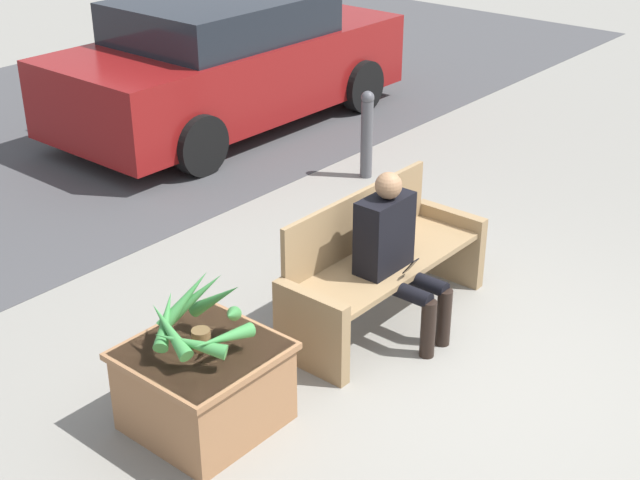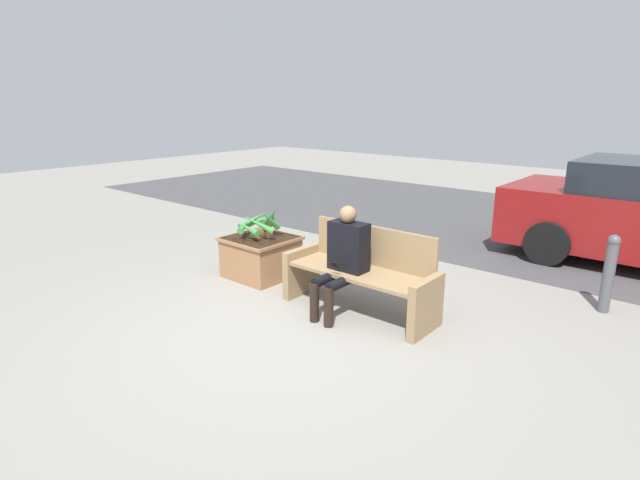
# 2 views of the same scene
# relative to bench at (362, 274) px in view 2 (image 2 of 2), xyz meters

# --- Properties ---
(ground_plane) EXTENTS (30.00, 30.00, 0.00)m
(ground_plane) POSITION_rel_bench_xyz_m (-0.28, -0.87, -0.44)
(ground_plane) COLOR gray
(road_surface) EXTENTS (20.00, 6.00, 0.01)m
(road_surface) POSITION_rel_bench_xyz_m (-0.28, 5.19, -0.43)
(road_surface) COLOR #424244
(road_surface) RESTS_ON ground_plane
(bench) EXTENTS (1.78, 0.60, 0.94)m
(bench) POSITION_rel_bench_xyz_m (0.00, 0.00, 0.00)
(bench) COLOR #8C704C
(bench) RESTS_ON ground_plane
(person_seated) EXTENTS (0.43, 0.62, 1.21)m
(person_seated) POSITION_rel_bench_xyz_m (-0.11, -0.20, 0.24)
(person_seated) COLOR black
(person_seated) RESTS_ON ground_plane
(planter_box) EXTENTS (0.85, 0.83, 0.54)m
(planter_box) POSITION_rel_bench_xyz_m (-1.69, 0.05, -0.14)
(planter_box) COLOR #936642
(planter_box) RESTS_ON ground_plane
(potted_plant) EXTENTS (0.63, 0.63, 0.42)m
(potted_plant) POSITION_rel_bench_xyz_m (-1.71, 0.06, 0.31)
(potted_plant) COLOR brown
(potted_plant) RESTS_ON planter_box
(bollard_post) EXTENTS (0.13, 0.13, 0.90)m
(bollard_post) POSITION_rel_bench_xyz_m (2.11, 1.73, 0.03)
(bollard_post) COLOR #4C4C51
(bollard_post) RESTS_ON ground_plane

